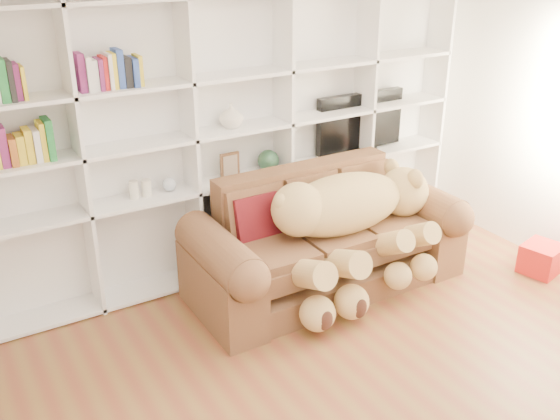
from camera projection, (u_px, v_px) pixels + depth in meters
floor at (411, 417)px, 3.94m from camera, size 5.00×5.00×0.00m
wall_back at (227, 117)px, 5.35m from camera, size 5.00×0.02×2.70m
bookshelf at (209, 130)px, 5.14m from camera, size 4.43×0.35×2.40m
sofa at (324, 245)px, 5.29m from camera, size 2.33×1.01×0.98m
teddy_bear at (351, 218)px, 5.07m from camera, size 1.67×0.93×0.97m
throw_pillow at (256, 219)px, 5.03m from camera, size 0.39×0.22×0.40m
gift_box at (541, 258)px, 5.58m from camera, size 0.39×0.37×0.26m
tv at (360, 123)px, 5.94m from camera, size 0.95×0.18×0.56m
picture_frame at (230, 165)px, 5.30m from camera, size 0.18×0.03×0.22m
green_vase at (268, 161)px, 5.49m from camera, size 0.19×0.19×0.19m
figurine_tall at (134, 190)px, 4.92m from camera, size 0.09×0.09×0.15m
figurine_short at (147, 188)px, 4.97m from camera, size 0.10×0.10×0.14m
snow_globe at (169, 184)px, 5.07m from camera, size 0.11×0.11×0.11m
shelf_vase at (231, 115)px, 5.14m from camera, size 0.22×0.22×0.21m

